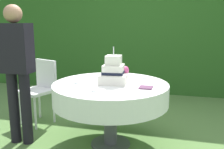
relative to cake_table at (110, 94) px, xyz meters
name	(u,v)px	position (x,y,z in m)	size (l,w,h in m)	color
ground_plane	(111,144)	(0.00, 0.00, -0.62)	(20.00, 20.00, 0.00)	#547A3D
foliage_hedge	(144,26)	(0.00, 2.60, 0.73)	(6.85, 0.54, 2.69)	#28561E
cake_table	(110,94)	(0.00, 0.00, 0.00)	(1.30, 1.30, 0.74)	#4C4C51
wedding_cake	(114,73)	(0.03, 0.03, 0.24)	(0.32, 0.33, 0.41)	white
serving_plate_near	(98,90)	(-0.04, -0.33, 0.13)	(0.14, 0.14, 0.01)	white
serving_plate_far	(79,83)	(-0.34, -0.08, 0.13)	(0.12, 0.12, 0.01)	white
serving_plate_left	(142,77)	(0.30, 0.39, 0.13)	(0.13, 0.13, 0.01)	white
serving_plate_right	(97,77)	(-0.24, 0.24, 0.13)	(0.12, 0.12, 0.01)	white
napkin_stack	(146,87)	(0.41, -0.11, 0.13)	(0.14, 0.14, 0.01)	#603856
garden_chair	(41,85)	(-1.14, 0.44, -0.08)	(0.52, 0.52, 0.89)	white
standing_person	(17,66)	(-1.04, -0.21, 0.31)	(0.37, 0.21, 1.60)	black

